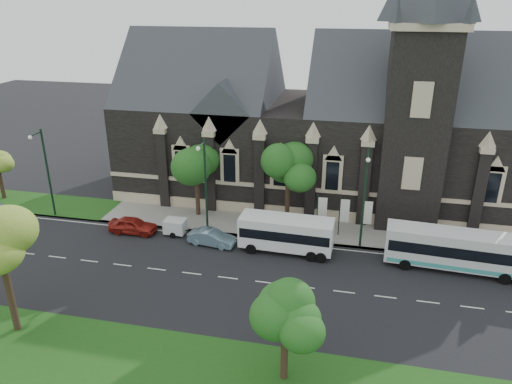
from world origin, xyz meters
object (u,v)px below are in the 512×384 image
(tree_park_near, at_px, (4,242))
(tree_park_east, at_px, (289,309))
(banner_flag_left, at_px, (321,211))
(shuttle_bus, at_px, (286,232))
(tree_walk_right, at_px, (291,167))
(banner_flag_right, at_px, (365,215))
(tree_walk_left, at_px, (198,161))
(car_far_red, at_px, (133,225))
(sedan, at_px, (212,238))
(tour_coach, at_px, (459,250))
(street_lamp_far, at_px, (46,169))
(banner_flag_center, at_px, (343,213))
(box_trailer, at_px, (175,226))
(street_lamp_near, at_px, (365,194))
(street_lamp_mid, at_px, (205,181))

(tree_park_near, bearing_deg, tree_park_east, -1.77)
(banner_flag_left, xyz_separation_m, shuttle_bus, (-2.53, -3.72, -0.61))
(tree_park_east, relative_size, shuttle_bus, 0.78)
(tree_walk_right, height_order, banner_flag_right, tree_walk_right)
(tree_park_near, bearing_deg, tree_walk_left, 72.95)
(tree_walk_left, bearing_deg, car_far_red, -133.79)
(tree_walk_right, xyz_separation_m, sedan, (-6.06, -5.77, -5.12))
(tour_coach, bearing_deg, tree_walk_right, 162.77)
(tree_walk_left, relative_size, car_far_red, 1.71)
(street_lamp_far, bearing_deg, tree_park_east, -32.10)
(banner_flag_center, height_order, banner_flag_right, same)
(tree_park_east, xyz_separation_m, tour_coach, (11.48, 14.48, -2.82))
(street_lamp_far, distance_m, tour_coach, 37.85)
(box_trailer, height_order, car_far_red, car_far_red)
(street_lamp_near, distance_m, car_far_red, 21.20)
(street_lamp_mid, bearing_deg, street_lamp_far, 180.00)
(tree_park_east, relative_size, tree_walk_left, 0.82)
(street_lamp_mid, distance_m, shuttle_bus, 8.64)
(tree_walk_right, bearing_deg, banner_flag_center, -18.64)
(street_lamp_mid, bearing_deg, street_lamp_near, 0.00)
(tree_park_near, distance_m, tree_walk_left, 20.38)
(tree_park_near, relative_size, banner_flag_left, 2.14)
(tree_park_east, bearing_deg, tree_walk_left, 120.87)
(tree_walk_right, distance_m, shuttle_bus, 6.80)
(tree_walk_left, xyz_separation_m, street_lamp_far, (-14.20, -3.61, -0.62))
(street_lamp_near, height_order, car_far_red, street_lamp_near)
(banner_flag_left, bearing_deg, banner_flag_right, 0.00)
(street_lamp_mid, xyz_separation_m, car_far_red, (-6.69, -1.50, -4.35))
(tree_park_near, height_order, sedan, tree_park_near)
(street_lamp_mid, bearing_deg, banner_flag_center, 8.82)
(street_lamp_near, bearing_deg, sedan, -170.49)
(tree_walk_left, height_order, banner_flag_right, tree_walk_left)
(tree_park_near, relative_size, banner_flag_right, 2.14)
(street_lamp_mid, height_order, banner_flag_left, street_lamp_mid)
(banner_flag_right, height_order, car_far_red, banner_flag_right)
(tree_park_east, bearing_deg, banner_flag_center, 83.43)
(street_lamp_near, bearing_deg, car_far_red, -175.86)
(street_lamp_mid, xyz_separation_m, sedan, (1.15, -2.15, -4.42))
(tree_park_near, bearing_deg, tour_coach, 25.32)
(tour_coach, bearing_deg, tree_park_east, -124.59)
(box_trailer, bearing_deg, street_lamp_mid, 20.14)
(box_trailer, relative_size, sedan, 0.66)
(tree_park_east, distance_m, shuttle_bus, 15.07)
(tree_park_near, distance_m, street_lamp_near, 26.97)
(tree_walk_left, distance_m, banner_flag_center, 14.58)
(street_lamp_near, height_order, street_lamp_far, same)
(tour_coach, bearing_deg, street_lamp_near, 169.59)
(banner_flag_center, relative_size, car_far_red, 0.89)
(sedan, xyz_separation_m, car_far_red, (-7.84, 0.66, 0.07))
(tree_park_near, bearing_deg, sedan, 56.96)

